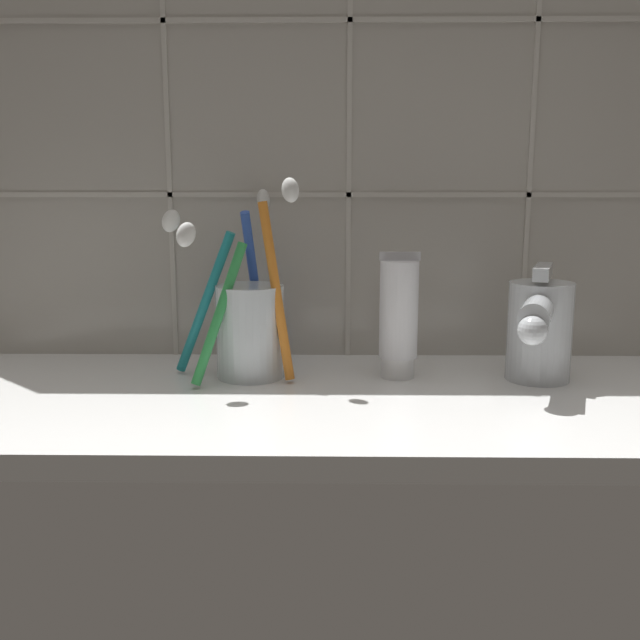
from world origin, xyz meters
The scene contains 5 objects.
sink_counter centered at (0.00, 0.00, 1.00)cm, with size 74.62×29.75×2.00cm, color white.
tile_wall_backsplash centered at (0.01, 15.12, 25.23)cm, with size 84.62×1.72×50.44cm.
toothbrush_cup centered at (-7.84, 5.56, 7.30)cm, with size 14.01×14.40×19.00cm.
toothpaste_tube centered at (6.46, 5.52, 7.92)cm, with size 3.84×3.66×12.06cm.
sink_faucet centered at (19.36, 4.11, 7.22)cm, with size 7.13×12.08×10.89cm.
Camera 1 is at (-0.06, -60.90, 20.40)cm, focal length 40.00 mm.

